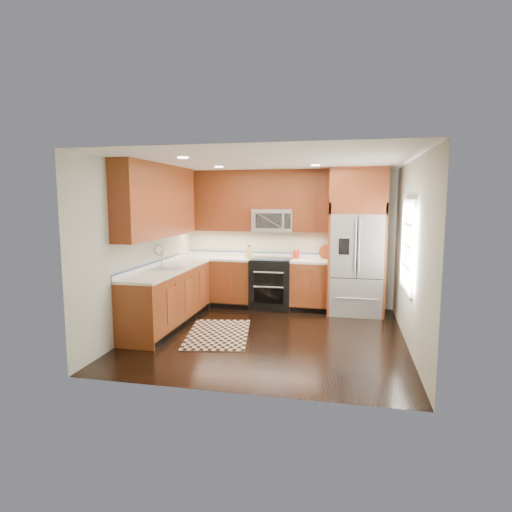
% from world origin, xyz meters
% --- Properties ---
extents(ground, '(4.00, 4.00, 0.00)m').
position_xyz_m(ground, '(0.00, 0.00, 0.00)').
color(ground, black).
rests_on(ground, ground).
extents(wall_back, '(4.00, 0.02, 2.60)m').
position_xyz_m(wall_back, '(0.00, 2.00, 1.30)').
color(wall_back, beige).
rests_on(wall_back, ground).
extents(wall_left, '(0.02, 4.00, 2.60)m').
position_xyz_m(wall_left, '(-2.00, 0.00, 1.30)').
color(wall_left, beige).
rests_on(wall_left, ground).
extents(wall_right, '(0.02, 4.00, 2.60)m').
position_xyz_m(wall_right, '(2.00, 0.00, 1.30)').
color(wall_right, beige).
rests_on(wall_right, ground).
extents(window, '(0.04, 1.10, 1.30)m').
position_xyz_m(window, '(1.98, 0.20, 1.40)').
color(window, white).
rests_on(window, ground).
extents(base_cabinets, '(2.85, 3.00, 0.90)m').
position_xyz_m(base_cabinets, '(-1.23, 0.90, 0.45)').
color(base_cabinets, brown).
rests_on(base_cabinets, ground).
extents(countertop, '(2.86, 3.01, 0.04)m').
position_xyz_m(countertop, '(-1.09, 1.01, 0.92)').
color(countertop, silver).
rests_on(countertop, base_cabinets).
extents(upper_cabinets, '(2.85, 3.00, 1.15)m').
position_xyz_m(upper_cabinets, '(-1.15, 1.09, 2.02)').
color(upper_cabinets, brown).
rests_on(upper_cabinets, ground).
extents(range, '(0.76, 0.67, 0.95)m').
position_xyz_m(range, '(-0.25, 1.67, 0.47)').
color(range, black).
rests_on(range, ground).
extents(microwave, '(0.76, 0.40, 0.42)m').
position_xyz_m(microwave, '(-0.25, 1.80, 1.66)').
color(microwave, '#B2B2B7').
rests_on(microwave, ground).
extents(refrigerator, '(0.98, 0.75, 2.60)m').
position_xyz_m(refrigerator, '(1.30, 1.63, 1.30)').
color(refrigerator, '#B2B2B7').
rests_on(refrigerator, ground).
extents(sink_faucet, '(0.54, 0.44, 0.37)m').
position_xyz_m(sink_faucet, '(-1.73, 0.23, 0.99)').
color(sink_faucet, '#B2B2B7').
rests_on(sink_faucet, countertop).
extents(rug, '(1.16, 1.65, 0.01)m').
position_xyz_m(rug, '(-0.77, -0.11, 0.01)').
color(rug, black).
rests_on(rug, ground).
extents(knife_block, '(0.13, 0.15, 0.26)m').
position_xyz_m(knife_block, '(-0.69, 1.70, 1.05)').
color(knife_block, tan).
rests_on(knife_block, countertop).
extents(utensil_crock, '(0.12, 0.12, 0.33)m').
position_xyz_m(utensil_crock, '(0.19, 1.83, 1.05)').
color(utensil_crock, '#A72514').
rests_on(utensil_crock, countertop).
extents(cutting_board, '(0.29, 0.29, 0.02)m').
position_xyz_m(cutting_board, '(0.75, 1.89, 0.95)').
color(cutting_board, brown).
rests_on(cutting_board, countertop).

